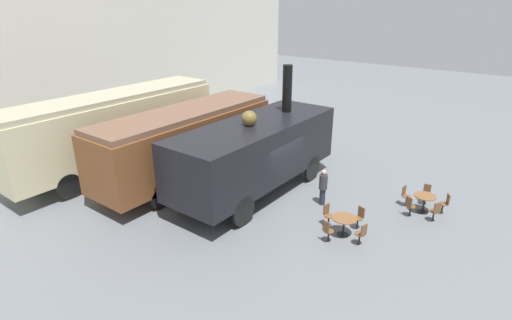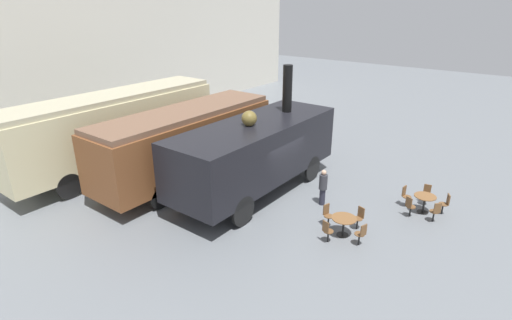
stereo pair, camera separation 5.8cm
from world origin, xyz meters
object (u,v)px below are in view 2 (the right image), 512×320
Objects in this scene: steam_locomotive at (256,150)px; cafe_table_mid at (344,221)px; passenger_coach_vintage at (115,126)px; cafe_table_near at (425,200)px; passenger_coach_wooden at (186,140)px; visitor_person at (323,186)px; cafe_chair_0 at (405,195)px.

cafe_table_mid is at bearing -101.25° from steam_locomotive.
cafe_table_near is (4.68, -13.59, -1.68)m from passenger_coach_vintage.
passenger_coach_wooden is at bearing 108.98° from cafe_table_near.
passenger_coach_vintage is 12.88× the size of cafe_table_near.
cafe_table_mid is at bearing -84.30° from passenger_coach_vintage.
passenger_coach_vintage is at bearing 105.72° from visitor_person.
steam_locomotive reaches higher than cafe_chair_0.
passenger_coach_vintage is 11.95m from cafe_table_mid.
passenger_coach_wooden is 6.64m from visitor_person.
passenger_coach_wooden is 1.08× the size of steam_locomotive.
steam_locomotive is at bearing -146.88° from cafe_chair_0.
cafe_table_near is 3.95m from cafe_table_mid.
visitor_person is at bearing -136.62° from cafe_chair_0.
cafe_table_near is at bearing -0.00° from cafe_chair_0.
steam_locomotive reaches higher than cafe_table_near.
visitor_person is at bearing -74.28° from passenger_coach_vintage.
cafe_chair_0 reaches higher than cafe_table_near.
passenger_coach_wooden reaches higher than cafe_table_mid.
steam_locomotive is 9.50× the size of cafe_table_mid.
visitor_person is (1.55, -6.36, -1.13)m from passenger_coach_wooden.
cafe_chair_0 is at bearing -64.88° from steam_locomotive.
passenger_coach_vintage is 12.56× the size of cafe_chair_0.
visitor_person is (-1.86, 3.57, 0.26)m from cafe_table_near.
cafe_table_near is at bearing -71.02° from passenger_coach_wooden.
passenger_coach_wooden is (1.27, -3.66, -0.30)m from passenger_coach_vintage.
passenger_coach_wooden reaches higher than cafe_chair_0.
steam_locomotive reaches higher than passenger_coach_wooden.
steam_locomotive is 7.14m from cafe_table_near.
steam_locomotive is (2.11, -7.07, -0.28)m from passenger_coach_vintage.
passenger_coach_vintage is at bearing 95.70° from cafe_table_mid.
passenger_coach_vintage is 13.78m from cafe_chair_0.
cafe_table_mid is (1.17, -11.77, -1.69)m from passenger_coach_vintage.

